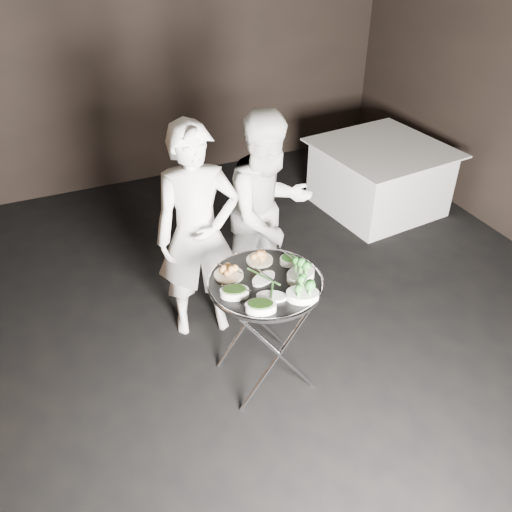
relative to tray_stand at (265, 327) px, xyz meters
name	(u,v)px	position (x,y,z in m)	size (l,w,h in m)	color
floor	(265,384)	(-0.02, -0.05, -0.49)	(6.00, 7.00, 0.05)	black
wall_back	(126,48)	(-0.02, 3.47, 1.03)	(6.00, 0.05, 3.00)	black
tray_stand	(265,327)	(0.00, 0.00, 0.00)	(0.57, 0.48, 0.83)	silver
serving_tray	(266,283)	(0.00, 0.00, 0.37)	(0.74, 0.74, 0.04)	black
potato_plate_a	(229,272)	(-0.19, 0.15, 0.41)	(0.19, 0.19, 0.07)	beige
potato_plate_b	(260,258)	(0.06, 0.22, 0.41)	(0.18, 0.18, 0.06)	beige
greens_bowl	(288,260)	(0.22, 0.12, 0.41)	(0.11, 0.11, 0.06)	silver
asparagus_plate_a	(264,278)	(0.00, 0.02, 0.40)	(0.21, 0.17, 0.04)	silver
asparagus_plate_b	(272,296)	(-0.03, -0.16, 0.40)	(0.21, 0.18, 0.04)	silver
spinach_bowl_a	(234,291)	(-0.23, -0.05, 0.41)	(0.21, 0.17, 0.07)	silver
spinach_bowl_b	(261,306)	(-0.14, -0.24, 0.42)	(0.22, 0.18, 0.08)	silver
broccoli_bowl_a	(301,274)	(0.22, -0.06, 0.42)	(0.23, 0.20, 0.08)	silver
broccoli_bowl_b	(303,294)	(0.13, -0.24, 0.42)	(0.24, 0.21, 0.08)	silver
serving_utensils	(264,269)	(0.02, 0.07, 0.43)	(0.58, 0.42, 0.01)	silver
waiter_left	(198,235)	(-0.21, 0.71, 0.37)	(0.61, 0.40, 1.68)	white
waiter_right	(269,213)	(0.40, 0.82, 0.35)	(0.80, 0.62, 1.64)	white
dining_table	(379,178)	(2.13, 1.75, -0.12)	(1.22, 1.22, 0.70)	white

